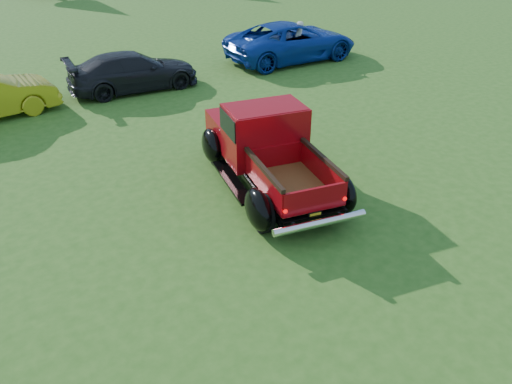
% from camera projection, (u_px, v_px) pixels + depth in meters
% --- Properties ---
extents(ground, '(120.00, 120.00, 0.00)m').
position_uv_depth(ground, '(273.00, 232.00, 9.87)').
color(ground, '#2D5618').
rests_on(ground, ground).
extents(pickup_truck, '(3.42, 5.17, 1.80)m').
position_uv_depth(pickup_truck, '(265.00, 146.00, 11.33)').
color(pickup_truck, black).
rests_on(pickup_truck, ground).
extents(show_car_grey, '(4.63, 2.51, 1.27)m').
position_uv_depth(show_car_grey, '(133.00, 71.00, 16.98)').
color(show_car_grey, black).
rests_on(show_car_grey, ground).
extents(show_car_blue, '(5.72, 3.23, 1.51)m').
position_uv_depth(show_car_blue, '(292.00, 41.00, 20.07)').
color(show_car_blue, navy).
rests_on(show_car_blue, ground).
extents(spectator, '(0.68, 0.59, 1.57)m').
position_uv_depth(spectator, '(298.00, 42.00, 19.89)').
color(spectator, beige).
rests_on(spectator, ground).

